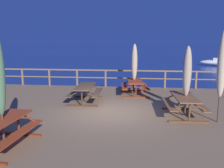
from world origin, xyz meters
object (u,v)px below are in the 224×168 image
Objects in this scene: picnic_table_mid_right at (0,127)px; picnic_table_back_right at (135,84)px; patio_umbrella_short_back at (222,65)px; patio_umbrella_tall_back_right at (187,72)px; picnic_table_mid_left at (85,90)px; patio_umbrella_short_mid at (134,62)px; sailboat_distant at (222,62)px; picnic_table_front_right at (184,101)px.

picnic_table_mid_right and picnic_table_back_right have the same top height.
picnic_table_back_right is 5.35m from patio_umbrella_short_back.
picnic_table_mid_right is 0.81× the size of patio_umbrella_tall_back_right.
picnic_table_back_right is 2.93m from picnic_table_mid_left.
patio_umbrella_short_mid is 26.21m from sailboat_distant.
picnic_table_back_right is at bearing 125.81° from patio_umbrella_short_back.
sailboat_distant reaches higher than picnic_table_back_right.
picnic_table_mid_left is 4.72m from patio_umbrella_tall_back_right.
patio_umbrella_tall_back_right reaches higher than picnic_table_mid_right.
picnic_table_back_right is 0.98× the size of picnic_table_mid_left.
picnic_table_front_right is 4.55m from picnic_table_mid_left.
sailboat_distant reaches higher than picnic_table_front_right.
picnic_table_mid_right is 1.02× the size of picnic_table_front_right.
sailboat_distant is at bearing 69.16° from picnic_table_front_right.
patio_umbrella_short_back is at bearing 23.32° from picnic_table_mid_right.
patio_umbrella_short_mid is (3.38, 7.00, 1.15)m from picnic_table_mid_right.
patio_umbrella_tall_back_right is at bearing -20.64° from picnic_table_mid_left.
picnic_table_front_right and picnic_table_mid_left have the same top height.
patio_umbrella_tall_back_right is 0.34× the size of sailboat_distant.
patio_umbrella_short_back reaches higher than picnic_table_mid_left.
patio_umbrella_short_mid reaches higher than picnic_table_back_right.
patio_umbrella_short_mid is at bearing 64.22° from picnic_table_mid_right.
patio_umbrella_tall_back_right is 0.98× the size of patio_umbrella_short_mid.
sailboat_distant is (10.11, 26.67, -1.80)m from patio_umbrella_tall_back_right.
picnic_table_mid_left is at bearing 156.24° from patio_umbrella_short_back.
picnic_table_mid_left is 3.16m from patio_umbrella_short_mid.
sailboat_distant is (12.12, 23.21, -0.67)m from picnic_table_back_right.
patio_umbrella_tall_back_right is at bearing 144.44° from patio_umbrella_short_back.
patio_umbrella_tall_back_right is at bearing 32.66° from picnic_table_mid_right.
picnic_table_mid_right is at bearing -115.78° from patio_umbrella_short_mid.
sailboat_distant is (14.40, 25.05, -0.68)m from picnic_table_mid_left.
patio_umbrella_short_mid is at bearing 125.69° from patio_umbrella_short_back.
patio_umbrella_short_mid is at bearing 116.46° from picnic_table_back_right.
picnic_table_back_right is at bearing 38.90° from picnic_table_mid_left.
picnic_table_back_right is (-1.95, 3.52, -0.00)m from picnic_table_front_right.
patio_umbrella_tall_back_right is 4.07m from patio_umbrella_short_mid.
picnic_table_mid_left is at bearing 159.36° from patio_umbrella_tall_back_right.
picnic_table_mid_left is 28.90m from sailboat_distant.
patio_umbrella_tall_back_right is (0.07, 0.07, 1.12)m from picnic_table_front_right.
picnic_table_back_right is at bearing 63.81° from picnic_table_mid_right.
picnic_table_front_right is 4.02m from picnic_table_back_right.
picnic_table_mid_right is at bearing -102.51° from picnic_table_mid_left.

